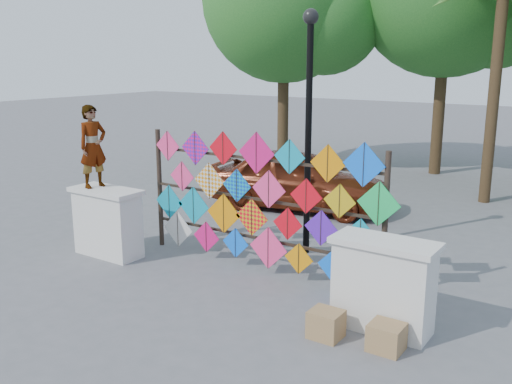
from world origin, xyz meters
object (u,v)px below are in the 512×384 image
at_px(kite_rack, 260,204).
at_px(vendor_woman, 93,146).
at_px(sedan, 298,179).
at_px(lamppost, 309,111).

distance_m(kite_rack, vendor_woman, 3.31).
bearing_deg(kite_rack, vendor_woman, -163.14).
height_order(kite_rack, vendor_woman, vendor_woman).
relative_size(vendor_woman, sedan, 0.35).
bearing_deg(kite_rack, lamppost, 80.87).
distance_m(sedan, lamppost, 3.80).
bearing_deg(sedan, vendor_woman, 152.54).
xyz_separation_m(vendor_woman, sedan, (1.51, 4.94, -1.30)).
xyz_separation_m(kite_rack, sedan, (-1.56, 4.01, -0.47)).
xyz_separation_m(sedan, lamppost, (1.76, -2.74, 1.95)).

